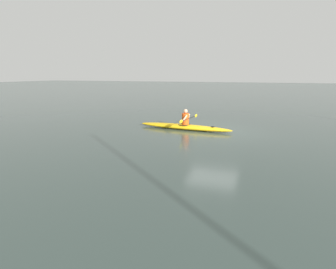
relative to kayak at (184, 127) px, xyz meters
name	(u,v)px	position (x,y,z in m)	size (l,w,h in m)	color
ground_plane	(214,131)	(-1.54, 0.00, -0.14)	(160.00, 160.00, 0.00)	#384742
kayak	(184,127)	(0.00, 0.00, 0.00)	(5.07, 1.17, 0.27)	#EAB214
kayaker	(186,118)	(-0.08, 0.01, 0.47)	(0.52, 2.49, 0.79)	#E04C14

